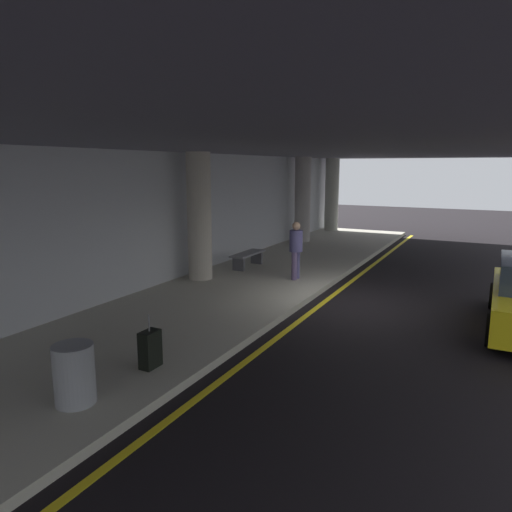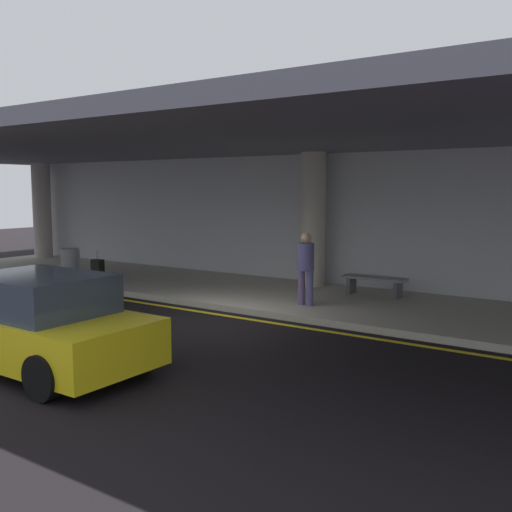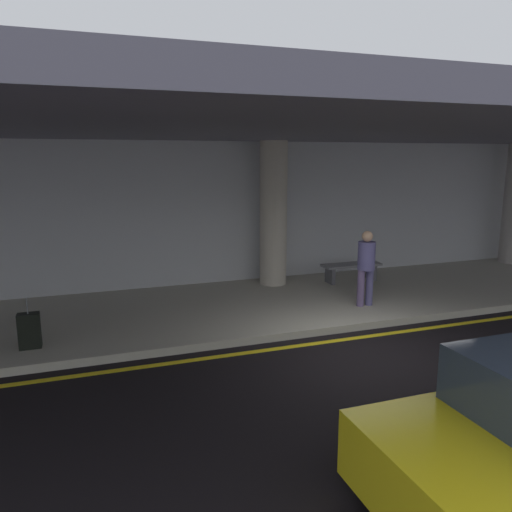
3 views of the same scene
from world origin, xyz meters
The scene contains 12 objects.
ground_plane centered at (0.00, 0.00, 0.00)m, with size 60.00×60.00×0.00m, color black.
sidewalk centered at (0.00, 3.10, 0.07)m, with size 26.00×4.20×0.15m, color #AFAB9A.
lane_stripe_yellow centered at (0.00, 0.67, 0.00)m, with size 26.00×0.14×0.01m, color yellow.
support_column_far_left centered at (-12.00, 4.56, 1.97)m, with size 0.69×0.69×3.65m, color #B6A69F.
support_column_left_mid centered at (0.00, 4.56, 1.97)m, with size 0.69×0.69×3.65m, color #B5AC9B.
ceiling_overhang centered at (0.00, 2.60, 3.95)m, with size 28.00×13.20×0.30m, color slate.
terminal_back_wall centered at (0.00, 5.35, 1.90)m, with size 26.00×0.30×3.80m, color #B4B7BB.
car_yellow_taxi centered at (-0.21, -4.02, 0.71)m, with size 4.10×1.92×1.50m.
traveler_with_luggage centered at (1.21, 2.05, 1.11)m, with size 0.38×0.38×1.68m.
suitcase_upright_primary centered at (-5.59, 1.79, 0.46)m, with size 0.36×0.22×0.90m.
bench_metal centered at (2.04, 4.08, 0.50)m, with size 1.60×0.50×0.48m.
trash_bin_steel centered at (-7.01, 1.94, 0.57)m, with size 0.56×0.56×0.85m, color gray.
Camera 2 is at (7.68, -9.45, 2.82)m, focal length 40.76 mm.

